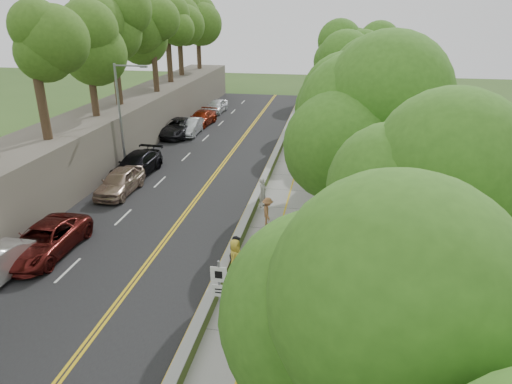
{
  "coord_description": "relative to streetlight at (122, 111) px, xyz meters",
  "views": [
    {
      "loc": [
        4.87,
        -16.87,
        11.68
      ],
      "look_at": [
        0.5,
        8.0,
        1.4
      ],
      "focal_mm": 32.0,
      "sensor_mm": 36.0,
      "label": 1
    }
  ],
  "objects": [
    {
      "name": "painter_1",
      "position": [
        11.21,
        -5.04,
        -3.64
      ],
      "size": [
        0.64,
        0.8,
        1.9
      ],
      "primitive_type": "imported",
      "rotation": [
        0.0,
        0.0,
        1.27
      ],
      "color": "beige",
      "rests_on": "sidewalk"
    },
    {
      "name": "painter_2",
      "position": [
        11.21,
        -12.66,
        -3.68
      ],
      "size": [
        0.76,
        0.94,
        1.83
      ],
      "primitive_type": "imported",
      "rotation": [
        0.0,
        0.0,
        1.66
      ],
      "color": "black",
      "rests_on": "sidewalk"
    },
    {
      "name": "car_3",
      "position": [
        1.09,
        -0.87,
        -3.79
      ],
      "size": [
        2.55,
        5.68,
        1.62
      ],
      "primitive_type": "imported",
      "rotation": [
        0.0,
        0.0,
        -0.05
      ],
      "color": "black",
      "rests_on": "road"
    },
    {
      "name": "road",
      "position": [
        5.06,
        1.0,
        -4.62
      ],
      "size": [
        11.2,
        66.0,
        0.04
      ],
      "primitive_type": "cube",
      "color": "black",
      "rests_on": "ground"
    },
    {
      "name": "jersey_barrier",
      "position": [
        10.71,
        1.0,
        -4.34
      ],
      "size": [
        0.42,
        66.0,
        0.6
      ],
      "primitive_type": "cube",
      "color": "#99D132",
      "rests_on": "ground"
    },
    {
      "name": "streetlight",
      "position": [
        0.0,
        0.0,
        0.0
      ],
      "size": [
        2.52,
        0.22,
        8.0
      ],
      "color": "gray",
      "rests_on": "ground"
    },
    {
      "name": "chainlink_fence",
      "position": [
        15.11,
        1.0,
        -3.64
      ],
      "size": [
        0.04,
        66.0,
        2.0
      ],
      "primitive_type": "cube",
      "color": "slate",
      "rests_on": "ground"
    },
    {
      "name": "car_7",
      "position": [
        1.46,
        14.83,
        -3.86
      ],
      "size": [
        2.55,
        5.28,
        1.48
      ],
      "primitive_type": "imported",
      "rotation": [
        0.0,
        0.0,
        -0.09
      ],
      "color": "maroon",
      "rests_on": "road"
    },
    {
      "name": "construction_barrel",
      "position": [
        13.46,
        5.95,
        -4.09
      ],
      "size": [
        0.61,
        0.61,
        1.01
      ],
      "primitive_type": "cylinder",
      "color": "#E76600",
      "rests_on": "sidewalk"
    },
    {
      "name": "sidewalk",
      "position": [
        13.01,
        1.0,
        -4.61
      ],
      "size": [
        4.2,
        66.0,
        0.05
      ],
      "primitive_type": "cube",
      "color": "gray",
      "rests_on": "ground"
    },
    {
      "name": "concrete_block",
      "position": [
        14.76,
        -11.0,
        -4.17
      ],
      "size": [
        1.37,
        1.09,
        0.85
      ],
      "primitive_type": "cube",
      "rotation": [
        0.0,
        0.0,
        -0.11
      ],
      "color": "gray",
      "rests_on": "sidewalk"
    },
    {
      "name": "trees_embankment",
      "position": [
        -2.54,
        1.0,
        5.86
      ],
      "size": [
        6.4,
        66.0,
        13.0
      ],
      "primitive_type": null,
      "color": "#457421",
      "rests_on": "rock_embankment"
    },
    {
      "name": "car_5",
      "position": [
        1.46,
        11.06,
        -3.83
      ],
      "size": [
        1.78,
        4.74,
        1.55
      ],
      "primitive_type": "imported",
      "rotation": [
        0.0,
        0.0,
        0.03
      ],
      "color": "#B3B7BB",
      "rests_on": "road"
    },
    {
      "name": "painter_3",
      "position": [
        11.91,
        -7.61,
        -3.74
      ],
      "size": [
        0.86,
        1.21,
        1.7
      ],
      "primitive_type": "imported",
      "rotation": [
        0.0,
        0.0,
        1.8
      ],
      "color": "#9F693B",
      "rests_on": "sidewalk"
    },
    {
      "name": "trees_fenceside",
      "position": [
        17.46,
        1.0,
        2.36
      ],
      "size": [
        7.0,
        66.0,
        14.0
      ],
      "primitive_type": null,
      "color": "#448123",
      "rests_on": "ground"
    },
    {
      "name": "ground",
      "position": [
        10.46,
        -14.0,
        -4.64
      ],
      "size": [
        140.0,
        140.0,
        0.0
      ],
      "primitive_type": "plane",
      "color": "#33511E",
      "rests_on": "ground"
    },
    {
      "name": "person_far",
      "position": [
        14.66,
        2.51,
        -3.8
      ],
      "size": [
        1.0,
        0.61,
        1.59
      ],
      "primitive_type": "imported",
      "rotation": [
        0.0,
        0.0,
        2.89
      ],
      "color": "black",
      "rests_on": "sidewalk"
    },
    {
      "name": "car_2",
      "position": [
        1.38,
        -12.74,
        -3.83
      ],
      "size": [
        2.6,
        5.57,
        1.54
      ],
      "primitive_type": "imported",
      "rotation": [
        0.0,
        0.0,
        -0.01
      ],
      "color": "#4F1210",
      "rests_on": "road"
    },
    {
      "name": "car_6",
      "position": [
        0.46,
        10.37,
        -3.79
      ],
      "size": [
        3.15,
        6.05,
        1.63
      ],
      "primitive_type": "imported",
      "rotation": [
        0.0,
        0.0,
        -0.08
      ],
      "color": "black",
      "rests_on": "road"
    },
    {
      "name": "car_8",
      "position": [
        1.46,
        21.16,
        -3.82
      ],
      "size": [
        2.06,
        4.64,
        1.55
      ],
      "primitive_type": "imported",
      "rotation": [
        0.0,
        0.0,
        -0.05
      ],
      "color": "white",
      "rests_on": "road"
    },
    {
      "name": "signpost",
      "position": [
        11.51,
        -17.02,
        -2.68
      ],
      "size": [
        0.62,
        0.09,
        3.1
      ],
      "color": "gray",
      "rests_on": "sidewalk"
    },
    {
      "name": "rock_embankment",
      "position": [
        -3.04,
        1.0,
        -2.64
      ],
      "size": [
        5.0,
        66.0,
        4.0
      ],
      "primitive_type": "cube",
      "color": "#595147",
      "rests_on": "ground"
    },
    {
      "name": "painter_0",
      "position": [
        11.21,
        -13.0,
        -3.68
      ],
      "size": [
        0.67,
        0.94,
        1.82
      ],
      "primitive_type": "imported",
      "rotation": [
        0.0,
        0.0,
        1.47
      ],
      "color": "gold",
      "rests_on": "sidewalk"
    },
    {
      "name": "car_4",
      "position": [
        1.46,
        -4.46,
        -3.78
      ],
      "size": [
        1.95,
        4.83,
        1.65
      ],
      "primitive_type": "imported",
      "rotation": [
        0.0,
        0.0,
        -0.0
      ],
      "color": "tan",
      "rests_on": "road"
    }
  ]
}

